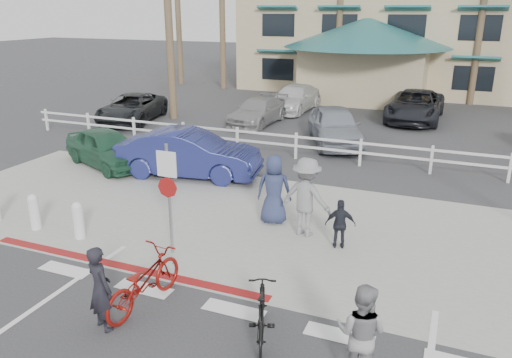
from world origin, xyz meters
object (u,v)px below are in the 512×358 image
at_px(bike_red, 144,281).
at_px(car_red_compact, 107,148).
at_px(sign_post, 169,194).
at_px(car_white_sedan, 189,154).
at_px(bike_black, 262,314).

relative_size(bike_red, car_red_compact, 0.52).
xyz_separation_m(bike_red, car_red_compact, (-6.33, 7.01, 0.14)).
distance_m(sign_post, car_white_sedan, 5.60).
bearing_deg(car_red_compact, sign_post, -107.11).
height_order(sign_post, car_white_sedan, sign_post).
bearing_deg(bike_black, car_white_sedan, -73.01).
bearing_deg(car_white_sedan, bike_black, -151.49).
xyz_separation_m(bike_black, car_white_sedan, (-5.46, 7.21, 0.28)).
relative_size(sign_post, car_red_compact, 0.74).
bearing_deg(sign_post, bike_black, -35.22).
distance_m(bike_red, bike_black, 2.42).
height_order(bike_black, car_white_sedan, car_white_sedan).
bearing_deg(sign_post, car_red_compact, 138.96).
bearing_deg(bike_black, car_red_compact, -59.24).
distance_m(bike_black, car_red_compact, 11.27).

